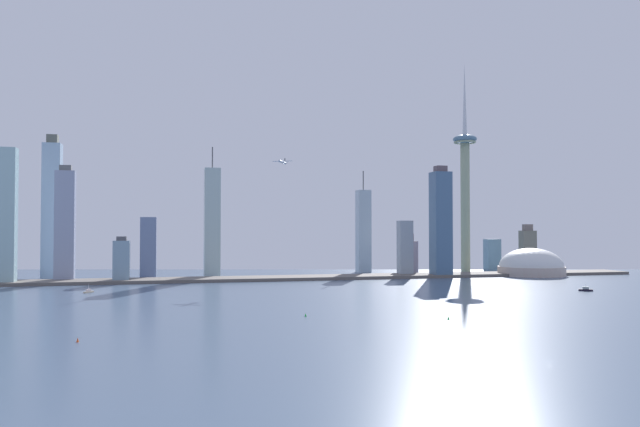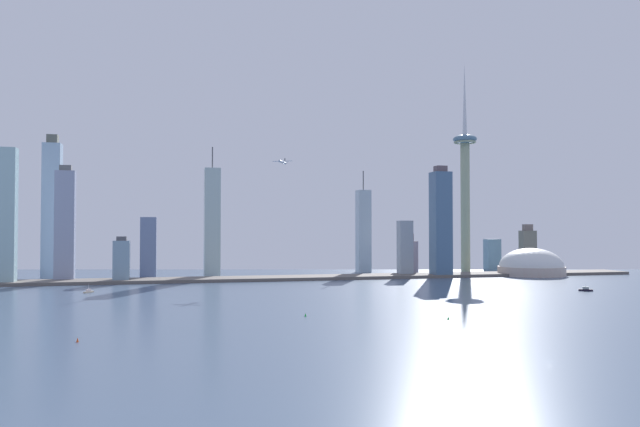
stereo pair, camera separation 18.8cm
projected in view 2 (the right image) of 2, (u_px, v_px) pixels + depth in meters
The scene contains 22 objects.
ground_plane at pixel (549, 361), 297.40m from camera, with size 6000.00×6000.00×0.00m, color #42556D.
waterfront_pier at pixel (312, 277), 802.45m from camera, with size 931.76×53.74×3.94m, color #645D58.
observation_tower at pixel (465, 176), 898.41m from camera, with size 34.80×34.80×310.96m.
stadium_dome at pixel (531, 267), 865.60m from camera, with size 92.53×92.53×52.02m.
skyscraper_0 at pixel (212, 223), 831.94m from camera, with size 21.26×25.17×177.76m.
skyscraper_1 at pixel (405, 248), 848.82m from camera, with size 19.08×15.02×77.27m.
skyscraper_2 at pixel (407, 256), 898.06m from camera, with size 25.11×21.43×59.05m.
skyscraper_3 at pixel (363, 231), 932.73m from camera, with size 19.54×20.34×154.75m.
skyscraper_4 at pixel (492, 254), 988.50m from camera, with size 22.97×17.26×49.65m.
skyscraper_5 at pixel (52, 209), 809.28m from camera, with size 22.57×22.77×190.63m.
skyscraper_6 at pixel (528, 249), 970.08m from camera, with size 23.67×14.75×73.40m.
skyscraper_7 at pixel (5, 216), 712.58m from camera, with size 25.22×16.93×160.55m.
skyscraper_8 at pixel (121, 261), 744.38m from camera, with size 19.29×17.77×56.40m.
skyscraper_9 at pixel (148, 248), 808.02m from camera, with size 20.45×19.12×81.18m.
skyscraper_10 at pixel (441, 223), 835.16m from camera, with size 24.32×24.17×151.93m.
skyscraper_11 at pixel (65, 225), 753.59m from camera, with size 23.23×14.19×144.30m.
boat_0 at pixel (89, 291), 625.68m from camera, with size 9.41×12.87×9.36m.
boat_2 at pixel (586, 289), 642.84m from camera, with size 14.33×11.67×7.70m.
channel_buoy_0 at pixel (78, 340), 348.96m from camera, with size 1.53×1.53×2.59m, color #E54C19.
channel_buoy_1 at pixel (448, 318), 437.61m from camera, with size 1.68×1.68×2.05m, color green.
channel_buoy_2 at pixel (305, 315), 453.58m from camera, with size 1.54×1.54×2.37m, color green.
airplane at pixel (282, 162), 795.64m from camera, with size 24.62×25.95×7.91m.
Camera 2 is at (-178.89, -264.59, 63.79)m, focal length 34.37 mm.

